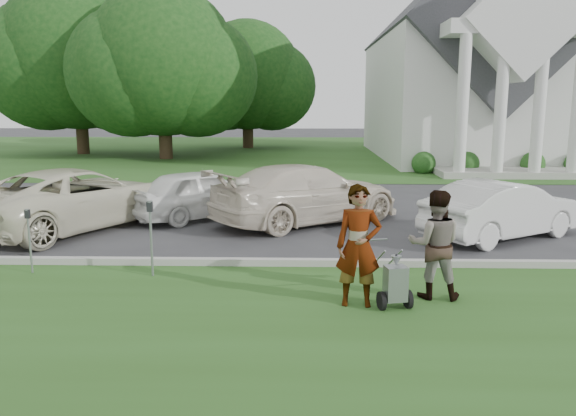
{
  "coord_description": "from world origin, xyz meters",
  "views": [
    {
      "loc": [
        -0.13,
        -10.29,
        3.25
      ],
      "look_at": [
        -0.39,
        0.0,
        1.29
      ],
      "focal_mm": 35.0,
      "sensor_mm": 36.0,
      "label": 1
    }
  ],
  "objects_px": {
    "tree_left": "(162,68)",
    "tree_back": "(247,80)",
    "striping_cart": "(395,284)",
    "person_left": "(358,247)",
    "tree_far": "(77,61)",
    "car_c": "(307,194)",
    "church": "(462,54)",
    "car_d": "(503,210)",
    "person_right": "(435,245)",
    "parking_meter_near": "(151,229)",
    "parking_meter_far": "(29,233)",
    "car_a": "(77,198)",
    "car_b": "(201,193)"
  },
  "relations": [
    {
      "from": "car_c",
      "to": "tree_back",
      "type": "bearing_deg",
      "value": -26.7
    },
    {
      "from": "tree_back",
      "to": "parking_meter_near",
      "type": "bearing_deg",
      "value": -87.97
    },
    {
      "from": "tree_left",
      "to": "person_right",
      "type": "xyz_separation_m",
      "value": [
        10.08,
        -23.22,
        -4.2
      ]
    },
    {
      "from": "tree_back",
      "to": "car_d",
      "type": "height_order",
      "value": "tree_back"
    },
    {
      "from": "tree_back",
      "to": "car_b",
      "type": "xyz_separation_m",
      "value": [
        1.03,
        -24.7,
        -4.03
      ]
    },
    {
      "from": "tree_far",
      "to": "tree_back",
      "type": "relative_size",
      "value": 1.21
    },
    {
      "from": "tree_left",
      "to": "car_b",
      "type": "height_order",
      "value": "tree_left"
    },
    {
      "from": "car_a",
      "to": "car_c",
      "type": "xyz_separation_m",
      "value": [
        6.0,
        0.85,
        0.01
      ]
    },
    {
      "from": "tree_far",
      "to": "parking_meter_near",
      "type": "xyz_separation_m",
      "value": [
        11.07,
        -25.17,
        -4.78
      ]
    },
    {
      "from": "car_d",
      "to": "person_left",
      "type": "bearing_deg",
      "value": 108.42
    },
    {
      "from": "striping_cart",
      "to": "car_c",
      "type": "xyz_separation_m",
      "value": [
        -1.33,
        6.54,
        0.39
      ]
    },
    {
      "from": "church",
      "to": "tree_back",
      "type": "bearing_deg",
      "value": 152.15
    },
    {
      "from": "person_left",
      "to": "car_d",
      "type": "height_order",
      "value": "person_left"
    },
    {
      "from": "car_a",
      "to": "car_c",
      "type": "height_order",
      "value": "car_c"
    },
    {
      "from": "tree_far",
      "to": "tree_back",
      "type": "bearing_deg",
      "value": 26.56
    },
    {
      "from": "church",
      "to": "parking_meter_near",
      "type": "distance_m",
      "value": 26.66
    },
    {
      "from": "tree_far",
      "to": "parking_meter_near",
      "type": "relative_size",
      "value": 8.01
    },
    {
      "from": "striping_cart",
      "to": "person_left",
      "type": "relative_size",
      "value": 0.55
    },
    {
      "from": "church",
      "to": "tree_back",
      "type": "distance_m",
      "value": 14.77
    },
    {
      "from": "parking_meter_near",
      "to": "tree_back",
      "type": "bearing_deg",
      "value": 92.03
    },
    {
      "from": "tree_left",
      "to": "tree_far",
      "type": "xyz_separation_m",
      "value": [
        -6.0,
        3.0,
        0.58
      ]
    },
    {
      "from": "striping_cart",
      "to": "car_c",
      "type": "height_order",
      "value": "car_c"
    },
    {
      "from": "tree_left",
      "to": "tree_back",
      "type": "xyz_separation_m",
      "value": [
        4.0,
        8.0,
        -0.38
      ]
    },
    {
      "from": "tree_far",
      "to": "tree_back",
      "type": "xyz_separation_m",
      "value": [
        10.0,
        5.0,
        -0.97
      ]
    },
    {
      "from": "church",
      "to": "tree_left",
      "type": "relative_size",
      "value": 2.27
    },
    {
      "from": "tree_left",
      "to": "car_a",
      "type": "bearing_deg",
      "value": -83.6
    },
    {
      "from": "person_right",
      "to": "parking_meter_near",
      "type": "relative_size",
      "value": 1.26
    },
    {
      "from": "church",
      "to": "person_right",
      "type": "height_order",
      "value": "church"
    },
    {
      "from": "car_a",
      "to": "car_d",
      "type": "xyz_separation_m",
      "value": [
        10.7,
        -0.85,
        -0.09
      ]
    },
    {
      "from": "tree_far",
      "to": "striping_cart",
      "type": "bearing_deg",
      "value": -60.14
    },
    {
      "from": "person_left",
      "to": "person_right",
      "type": "relative_size",
      "value": 1.08
    },
    {
      "from": "parking_meter_near",
      "to": "car_a",
      "type": "bearing_deg",
      "value": 126.55
    },
    {
      "from": "car_b",
      "to": "tree_far",
      "type": "bearing_deg",
      "value": -11.63
    },
    {
      "from": "parking_meter_near",
      "to": "car_c",
      "type": "distance_m",
      "value": 5.77
    },
    {
      "from": "parking_meter_near",
      "to": "car_a",
      "type": "height_order",
      "value": "car_a"
    },
    {
      "from": "parking_meter_far",
      "to": "car_b",
      "type": "height_order",
      "value": "car_b"
    },
    {
      "from": "car_c",
      "to": "car_a",
      "type": "bearing_deg",
      "value": 62.32
    },
    {
      "from": "car_a",
      "to": "striping_cart",
      "type": "bearing_deg",
      "value": 171.09
    },
    {
      "from": "parking_meter_far",
      "to": "car_a",
      "type": "relative_size",
      "value": 0.22
    },
    {
      "from": "person_left",
      "to": "parking_meter_far",
      "type": "xyz_separation_m",
      "value": [
        -6.08,
        1.57,
        -0.19
      ]
    },
    {
      "from": "car_a",
      "to": "parking_meter_near",
      "type": "bearing_deg",
      "value": 155.46
    },
    {
      "from": "tree_left",
      "to": "parking_meter_near",
      "type": "bearing_deg",
      "value": -77.12
    },
    {
      "from": "tree_back",
      "to": "person_left",
      "type": "height_order",
      "value": "tree_back"
    },
    {
      "from": "church",
      "to": "person_right",
      "type": "bearing_deg",
      "value": -105.88
    },
    {
      "from": "person_left",
      "to": "striping_cart",
      "type": "bearing_deg",
      "value": -9.61
    },
    {
      "from": "car_b",
      "to": "car_d",
      "type": "bearing_deg",
      "value": -146.89
    },
    {
      "from": "person_left",
      "to": "parking_meter_far",
      "type": "distance_m",
      "value": 6.28
    },
    {
      "from": "parking_meter_near",
      "to": "car_d",
      "type": "relative_size",
      "value": 0.34
    },
    {
      "from": "striping_cart",
      "to": "parking_meter_far",
      "type": "xyz_separation_m",
      "value": [
        -6.66,
        1.71,
        0.39
      ]
    },
    {
      "from": "church",
      "to": "car_b",
      "type": "height_order",
      "value": "church"
    }
  ]
}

